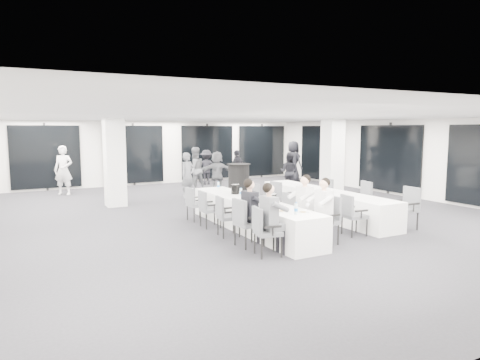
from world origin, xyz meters
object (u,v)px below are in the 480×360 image
object	(u,v)px
chair_side_right_far	(325,192)
ice_bucket_near	(271,200)
standing_guest_b	(195,166)
chair_side_left_near	(352,212)
standing_guest_c	(206,165)
chair_side_left_mid	(315,205)
standing_guest_d	(237,166)
chair_main_left_fourth	(207,207)
chair_side_right_near	(407,205)
chair_main_left_mid	(225,214)
chair_side_left_far	(279,195)
chair_main_right_near	(327,217)
chair_main_left_near	(264,228)
cocktail_table	(239,180)
chair_main_left_second	(245,220)
chair_main_left_far	(194,202)
standing_guest_f	(217,168)
ice_bucket_far	(235,189)
chair_main_right_fourth	(265,202)
standing_guest_a	(188,172)
standing_guest_g	(63,167)
chair_main_right_second	(307,215)
standing_guest_e	(293,159)
standing_guest_h	(289,169)
chair_main_right_mid	(285,209)
chair_main_right_far	(251,198)
banquet_table_main	(251,215)
banquet_table_side	(324,203)

from	to	relation	value
chair_side_right_far	ice_bucket_near	xyz separation A→B (m)	(-3.43, -2.32, 0.36)
chair_side_right_far	standing_guest_b	world-z (taller)	standing_guest_b
chair_side_left_near	standing_guest_c	bearing A→B (deg)	-176.75
chair_side_left_mid	standing_guest_d	world-z (taller)	standing_guest_d
chair_main_left_fourth	standing_guest_b	size ratio (longest dim) A/B	0.47
chair_side_left_near	standing_guest_d	size ratio (longest dim) A/B	0.53
chair_side_right_near	ice_bucket_near	distance (m)	3.55
chair_main_left_mid	chair_side_left_far	xyz separation A→B (m)	(2.62, 1.76, 0.00)
chair_main_right_near	chair_side_left_far	xyz separation A→B (m)	(0.95, 3.33, -0.05)
chair_main_left_near	cocktail_table	bearing A→B (deg)	166.69
chair_side_right_near	standing_guest_c	bearing A→B (deg)	6.04
chair_main_left_second	chair_main_left_far	bearing A→B (deg)	175.98
standing_guest_f	ice_bucket_far	world-z (taller)	standing_guest_f
cocktail_table	chair_main_left_far	distance (m)	4.28
chair_main_left_second	chair_main_right_fourth	size ratio (longest dim) A/B	1.09
standing_guest_a	chair_main_left_second	bearing A→B (deg)	-121.68
standing_guest_f	chair_main_left_far	bearing A→B (deg)	64.83
standing_guest_c	standing_guest_g	world-z (taller)	standing_guest_g
chair_main_left_second	chair_main_right_second	xyz separation A→B (m)	(1.67, 0.07, -0.07)
chair_side_right_far	standing_guest_e	xyz separation A→B (m)	(2.99, 5.99, 0.55)
standing_guest_h	standing_guest_c	bearing A→B (deg)	-4.09
chair_main_left_far	ice_bucket_near	bearing A→B (deg)	12.27
chair_side_right_far	standing_guest_g	size ratio (longest dim) A/B	0.44
standing_guest_d	ice_bucket_near	size ratio (longest dim) A/B	6.77
chair_main_right_near	chair_main_right_fourth	distance (m)	2.53
chair_main_right_mid	standing_guest_c	xyz separation A→B (m)	(1.67, 8.71, 0.37)
chair_side_right_near	chair_main_right_far	bearing A→B (deg)	39.99
banquet_table_main	cocktail_table	xyz separation A→B (m)	(2.14, 4.71, 0.23)
chair_main_right_near	chair_side_left_near	size ratio (longest dim) A/B	1.08
standing_guest_e	chair_side_right_far	bearing A→B (deg)	139.72
chair_side_left_mid	banquet_table_main	bearing A→B (deg)	-94.27
banquet_table_side	chair_main_right_fourth	world-z (taller)	chair_main_right_fourth
chair_side_right_far	banquet_table_side	bearing A→B (deg)	143.63
chair_main_left_mid	chair_main_right_near	size ratio (longest dim) A/B	0.91
standing_guest_d	standing_guest_e	size ratio (longest dim) A/B	0.83
standing_guest_e	ice_bucket_far	xyz separation A→B (m)	(-6.35, -6.41, -0.19)
chair_main_left_near	chair_main_right_near	world-z (taller)	chair_main_right_near
standing_guest_a	standing_guest_b	size ratio (longest dim) A/B	0.93
chair_main_right_fourth	standing_guest_f	distance (m)	5.97
chair_side_left_mid	chair_side_left_far	size ratio (longest dim) A/B	0.92
standing_guest_h	standing_guest_b	bearing A→B (deg)	25.81
chair_main_left_mid	chair_main_right_second	distance (m)	1.89
chair_side_right_far	ice_bucket_far	bearing A→B (deg)	100.50
chair_main_left_mid	chair_side_right_near	size ratio (longest dim) A/B	0.90
chair_main_right_fourth	standing_guest_h	world-z (taller)	standing_guest_h
chair_main_left_mid	standing_guest_h	distance (m)	7.57
chair_main_left_far	banquet_table_side	bearing A→B (deg)	64.34
cocktail_table	standing_guest_f	xyz separation A→B (m)	(-0.04, 1.80, 0.28)
standing_guest_c	standing_guest_f	size ratio (longest dim) A/B	0.98
chair_side_left_far	standing_guest_g	world-z (taller)	standing_guest_g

